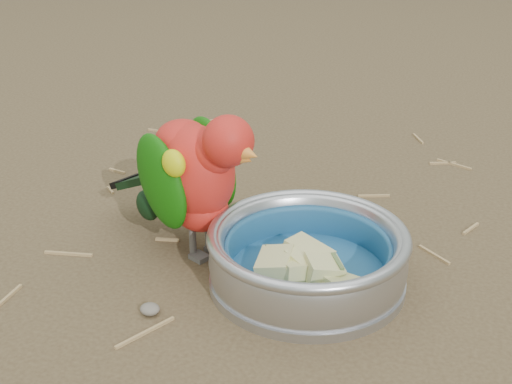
% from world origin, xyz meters
% --- Properties ---
extents(ground, '(60.00, 60.00, 0.00)m').
position_xyz_m(ground, '(0.00, 0.00, 0.00)').
color(ground, brown).
extents(food_bowl, '(0.20, 0.20, 0.02)m').
position_xyz_m(food_bowl, '(-0.02, -0.02, 0.01)').
color(food_bowl, '#B2B2BA').
rests_on(food_bowl, ground).
extents(bowl_wall, '(0.20, 0.20, 0.04)m').
position_xyz_m(bowl_wall, '(-0.02, -0.02, 0.04)').
color(bowl_wall, '#B2B2BA').
rests_on(bowl_wall, food_bowl).
extents(fruit_wedges, '(0.12, 0.12, 0.03)m').
position_xyz_m(fruit_wedges, '(-0.02, -0.02, 0.03)').
color(fruit_wedges, '#CECA82').
rests_on(fruit_wedges, food_bowl).
extents(lory_parrot, '(0.23, 0.18, 0.16)m').
position_xyz_m(lory_parrot, '(-0.15, 0.01, 0.08)').
color(lory_parrot, red).
rests_on(lory_parrot, ground).
extents(ground_debris, '(0.90, 0.80, 0.01)m').
position_xyz_m(ground_debris, '(0.03, 0.03, 0.00)').
color(ground_debris, tan).
rests_on(ground_debris, ground).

